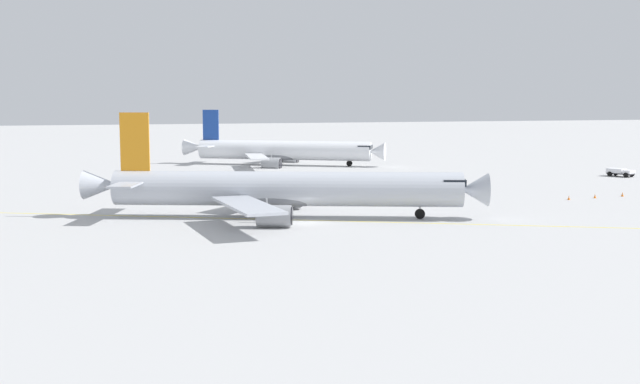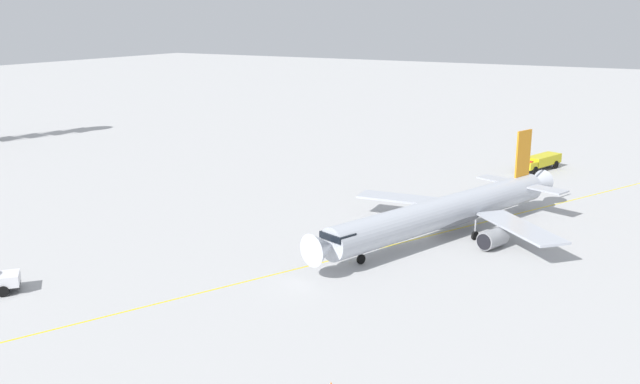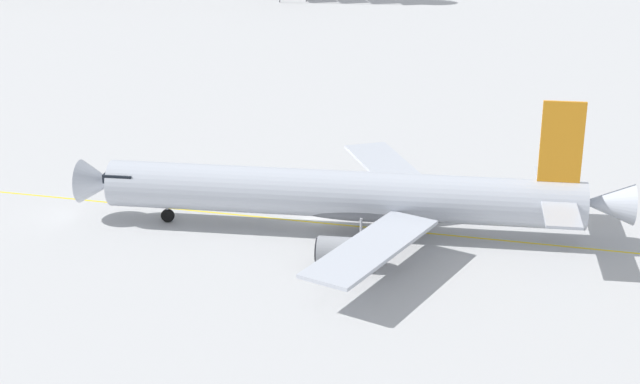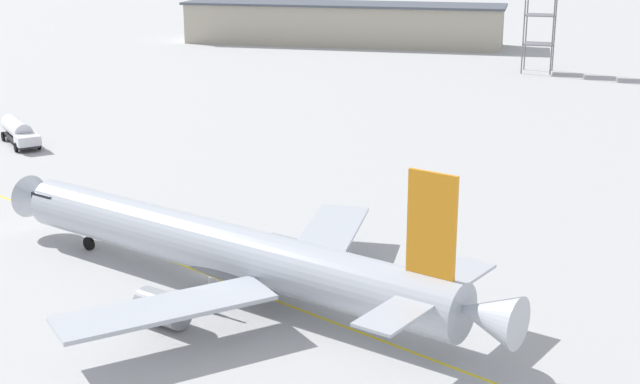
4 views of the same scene
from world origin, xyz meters
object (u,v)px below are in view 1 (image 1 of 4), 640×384
airliner_main (282,190)px  pushback_tug_truck (620,172)px  safety_cone_mid (595,196)px  safety_cone_far (622,194)px  airliner_secondary (282,151)px  safety_cone_near (569,198)px

airliner_main → pushback_tug_truck: size_ratio=9.31×
airliner_main → pushback_tug_truck: 70.03m
pushback_tug_truck → safety_cone_mid: (23.47, -20.68, -0.52)m
airliner_main → safety_cone_far: bearing=26.0°
airliner_main → airliner_secondary: bearing=95.6°
pushback_tug_truck → airliner_secondary: bearing=-155.0°
airliner_main → pushback_tug_truck: airliner_main is taller
pushback_tug_truck → safety_cone_mid: pushback_tug_truck is taller
pushback_tug_truck → safety_cone_near: 34.64m
safety_cone_mid → safety_cone_far: (-0.64, 4.59, 0.00)m
airliner_main → safety_cone_far: airliner_main is taller
airliner_main → safety_cone_mid: 43.40m
safety_cone_near → safety_cone_mid: 4.27m
airliner_secondary → safety_cone_mid: airliner_secondary is taller
airliner_secondary → safety_cone_near: (60.38, 23.93, -2.36)m
safety_cone_near → safety_cone_mid: size_ratio=1.00×
pushback_tug_truck → airliner_main: bearing=-93.8°
airliner_secondary → safety_cone_mid: bearing=-37.0°
safety_cone_near → safety_cone_far: size_ratio=1.00×
airliner_secondary → safety_cone_far: 67.66m
airliner_main → airliner_secondary: size_ratio=1.17×
safety_cone_mid → safety_cone_far: same height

